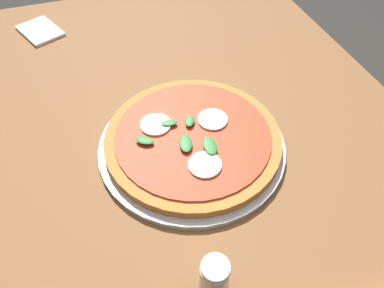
{
  "coord_description": "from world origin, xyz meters",
  "views": [
    {
      "loc": [
        0.44,
        -0.12,
        1.3
      ],
      "look_at": [
        -0.02,
        0.03,
        0.75
      ],
      "focal_mm": 33.7,
      "sensor_mm": 36.0,
      "label": 1
    }
  ],
  "objects_px": {
    "serving_tray": "(192,145)",
    "pizza": "(193,138)",
    "napkin": "(40,31)",
    "pepper_shaker": "(214,277)",
    "dining_table": "(183,183)"
  },
  "relations": [
    {
      "from": "serving_tray",
      "to": "pizza",
      "type": "distance_m",
      "value": 0.02
    },
    {
      "from": "serving_tray",
      "to": "pizza",
      "type": "relative_size",
      "value": 1.06
    },
    {
      "from": "napkin",
      "to": "serving_tray",
      "type": "bearing_deg",
      "value": 26.42
    },
    {
      "from": "pizza",
      "to": "pepper_shaker",
      "type": "xyz_separation_m",
      "value": [
        0.28,
        -0.06,
        0.01
      ]
    },
    {
      "from": "napkin",
      "to": "pepper_shaker",
      "type": "relative_size",
      "value": 1.79
    },
    {
      "from": "napkin",
      "to": "pizza",
      "type": "bearing_deg",
      "value": 26.79
    },
    {
      "from": "serving_tray",
      "to": "pizza",
      "type": "xyz_separation_m",
      "value": [
        -0.0,
        0.0,
        0.02
      ]
    },
    {
      "from": "serving_tray",
      "to": "pepper_shaker",
      "type": "distance_m",
      "value": 0.28
    },
    {
      "from": "dining_table",
      "to": "pizza",
      "type": "relative_size",
      "value": 4.17
    },
    {
      "from": "pizza",
      "to": "pepper_shaker",
      "type": "relative_size",
      "value": 4.86
    },
    {
      "from": "dining_table",
      "to": "napkin",
      "type": "distance_m",
      "value": 0.62
    },
    {
      "from": "pepper_shaker",
      "to": "napkin",
      "type": "bearing_deg",
      "value": -165.42
    },
    {
      "from": "serving_tray",
      "to": "napkin",
      "type": "xyz_separation_m",
      "value": [
        -0.55,
        -0.27,
        -0.0
      ]
    },
    {
      "from": "pepper_shaker",
      "to": "pizza",
      "type": "bearing_deg",
      "value": 167.85
    },
    {
      "from": "napkin",
      "to": "dining_table",
      "type": "bearing_deg",
      "value": 23.31
    }
  ]
}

